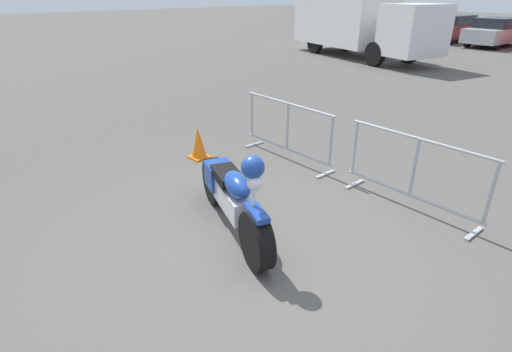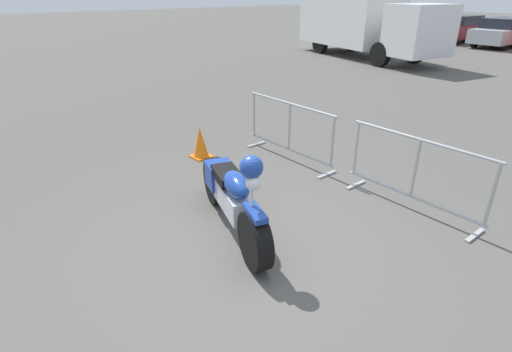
# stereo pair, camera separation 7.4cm
# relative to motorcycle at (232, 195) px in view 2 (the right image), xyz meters

# --- Properties ---
(ground_plane) EXTENTS (120.00, 120.00, 0.00)m
(ground_plane) POSITION_rel_motorcycle_xyz_m (0.44, -0.18, -0.50)
(ground_plane) COLOR #54514C
(motorcycle) EXTENTS (2.25, 0.97, 1.32)m
(motorcycle) POSITION_rel_motorcycle_xyz_m (0.00, 0.00, 0.00)
(motorcycle) COLOR black
(motorcycle) RESTS_ON ground
(crowd_barrier_near) EXTENTS (2.12, 0.49, 1.07)m
(crowd_barrier_near) POSITION_rel_motorcycle_xyz_m (-1.22, 2.26, 0.05)
(crowd_barrier_near) COLOR #9EA0A5
(crowd_barrier_near) RESTS_ON ground
(crowd_barrier_far) EXTENTS (2.12, 0.49, 1.07)m
(crowd_barrier_far) POSITION_rel_motorcycle_xyz_m (1.22, 2.26, 0.05)
(crowd_barrier_far) COLOR #9EA0A5
(crowd_barrier_far) RESTS_ON ground
(box_truck) EXTENTS (8.02, 4.10, 2.98)m
(box_truck) POSITION_rel_motorcycle_xyz_m (-7.93, 13.60, 1.13)
(box_truck) COLOR white
(box_truck) RESTS_ON ground
(parked_car_black) EXTENTS (2.06, 4.45, 1.47)m
(parked_car_black) POSITION_rel_motorcycle_xyz_m (-10.15, 22.32, 0.24)
(parked_car_black) COLOR black
(parked_car_black) RESTS_ON ground
(parked_car_maroon) EXTENTS (2.10, 4.53, 1.50)m
(parked_car_maroon) POSITION_rel_motorcycle_xyz_m (-7.54, 22.99, 0.26)
(parked_car_maroon) COLOR maroon
(parked_car_maroon) RESTS_ON ground
(parked_car_silver) EXTENTS (2.09, 4.51, 1.49)m
(parked_car_silver) POSITION_rel_motorcycle_xyz_m (-4.93, 22.39, 0.25)
(parked_car_silver) COLOR #B7BABF
(parked_car_silver) RESTS_ON ground
(traffic_cone) EXTENTS (0.34, 0.34, 0.59)m
(traffic_cone) POSITION_rel_motorcycle_xyz_m (-2.36, 1.07, -0.21)
(traffic_cone) COLOR orange
(traffic_cone) RESTS_ON ground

